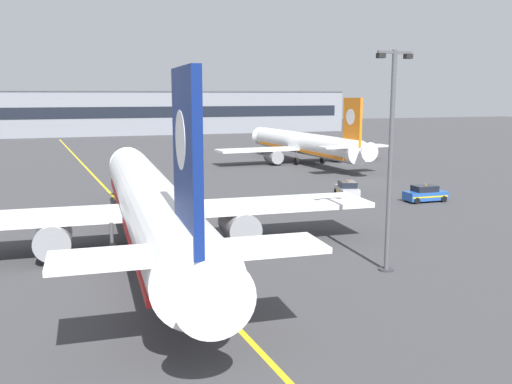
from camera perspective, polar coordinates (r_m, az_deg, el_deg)
The scene contains 8 objects.
ground_plane at distance 26.04m, azimuth -5.14°, elevation -14.27°, with size 400.00×400.00×0.00m, color #3D3D3F.
taxiway_centreline at distance 54.45m, azimuth -12.90°, elevation -1.70°, with size 0.30×180.00×0.01m, color yellow.
airliner_foreground at distance 38.98m, azimuth -10.62°, elevation -1.08°, with size 32.20×41.51×11.65m.
airliner_background at distance 88.88m, azimuth 4.91°, elevation 4.77°, with size 28.01×36.11×10.13m.
apron_lamp_post at distance 34.53m, azimuth 13.30°, elevation 3.28°, with size 2.24×0.90×13.09m.
service_car_nearest at distance 59.24m, azimuth 16.55°, elevation -0.19°, with size 4.23×2.04×1.79m.
service_car_second at distance 60.21m, azimuth 9.10°, elevation 0.24°, with size 2.90×4.53×1.79m.
terminal_building at distance 156.37m, azimuth -12.97°, elevation 7.76°, with size 122.77×12.40×11.64m.
Camera 1 is at (-5.67, -23.11, 10.58)m, focal length 40.02 mm.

